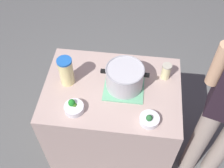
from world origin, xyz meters
name	(u,v)px	position (x,y,z in m)	size (l,w,h in m)	color
ground_plane	(112,142)	(0.00, 0.00, 0.00)	(8.00, 8.00, 0.00)	#5F615E
counter_slab	(112,119)	(0.00, 0.00, 0.44)	(1.03, 0.74, 0.87)	#B69C91
dish_cloth	(124,85)	(0.09, 0.03, 0.88)	(0.30, 0.32, 0.01)	#6AB687
cooking_pot	(125,77)	(0.09, 0.03, 0.97)	(0.35, 0.28, 0.18)	#B7B7BC
lemonade_pitcher	(66,71)	(-0.34, 0.02, 0.99)	(0.11, 0.11, 0.24)	#F2E394
mason_jar	(166,71)	(0.39, 0.16, 0.94)	(0.07, 0.07, 0.13)	beige
broccoli_bowl_front	(74,107)	(-0.24, -0.22, 0.90)	(0.14, 0.14, 0.09)	silver
broccoli_bowl_center	(149,119)	(0.29, -0.25, 0.90)	(0.14, 0.14, 0.08)	silver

